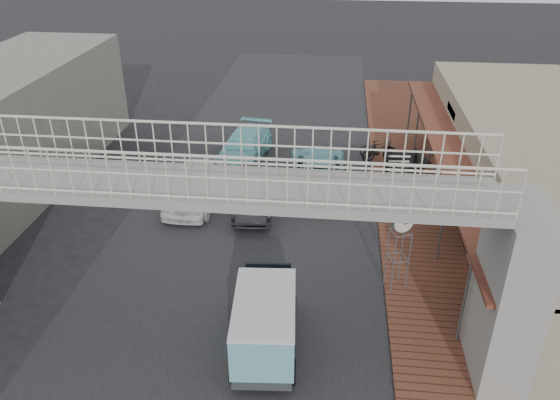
% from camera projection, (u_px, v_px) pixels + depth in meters
% --- Properties ---
extents(ground, '(120.00, 120.00, 0.00)m').
position_uv_depth(ground, '(237.00, 266.00, 18.87)').
color(ground, black).
rests_on(ground, ground).
extents(road_strip, '(10.00, 60.00, 0.01)m').
position_uv_depth(road_strip, '(237.00, 265.00, 18.86)').
color(road_strip, black).
rests_on(road_strip, ground).
extents(sidewalk, '(3.00, 40.00, 0.10)m').
position_uv_depth(sidewalk, '(418.00, 230.00, 20.85)').
color(sidewalk, brown).
rests_on(sidewalk, ground).
extents(shophouse_row, '(7.20, 18.00, 4.00)m').
position_uv_depth(shophouse_row, '(543.00, 178.00, 20.37)').
color(shophouse_row, gray).
rests_on(shophouse_row, ground).
extents(footbridge, '(16.40, 2.40, 6.34)m').
position_uv_depth(footbridge, '(204.00, 254.00, 13.85)').
color(footbridge, gray).
rests_on(footbridge, ground).
extents(building_far_left, '(5.00, 14.00, 5.00)m').
position_uv_depth(building_far_left, '(12.00, 124.00, 23.94)').
color(building_far_left, gray).
rests_on(building_far_left, ground).
extents(white_hatchback, '(2.00, 4.69, 1.58)m').
position_uv_depth(white_hatchback, '(195.00, 185.00, 22.56)').
color(white_hatchback, white).
rests_on(white_hatchback, ground).
extents(dark_sedan, '(1.88, 4.42, 1.42)m').
position_uv_depth(dark_sedan, '(254.00, 192.00, 22.17)').
color(dark_sedan, black).
rests_on(dark_sedan, ground).
extents(angkot_curb, '(2.73, 5.37, 1.45)m').
position_uv_depth(angkot_curb, '(318.00, 169.00, 24.03)').
color(angkot_curb, '#75C5CC').
rests_on(angkot_curb, ground).
extents(angkot_far, '(2.52, 4.91, 1.36)m').
position_uv_depth(angkot_far, '(244.00, 146.00, 26.39)').
color(angkot_far, '#7ED5DC').
rests_on(angkot_far, ground).
extents(angkot_van, '(1.95, 3.81, 1.81)m').
position_uv_depth(angkot_van, '(265.00, 316.00, 14.82)').
color(angkot_van, black).
rests_on(angkot_van, ground).
extents(motorcycle_near, '(1.95, 1.02, 0.98)m').
position_uv_depth(motorcycle_near, '(379.00, 150.00, 26.27)').
color(motorcycle_near, black).
rests_on(motorcycle_near, sidewalk).
extents(motorcycle_far, '(1.81, 1.05, 1.05)m').
position_uv_depth(motorcycle_far, '(379.00, 150.00, 26.10)').
color(motorcycle_far, black).
rests_on(motorcycle_far, sidewalk).
extents(street_clock, '(0.73, 0.69, 2.82)m').
position_uv_depth(street_clock, '(402.00, 226.00, 16.51)').
color(street_clock, '#59595B').
rests_on(street_clock, sidewalk).
extents(arrow_sign, '(1.78, 1.13, 3.05)m').
position_uv_depth(arrow_sign, '(420.00, 164.00, 20.15)').
color(arrow_sign, '#59595B').
rests_on(arrow_sign, sidewalk).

